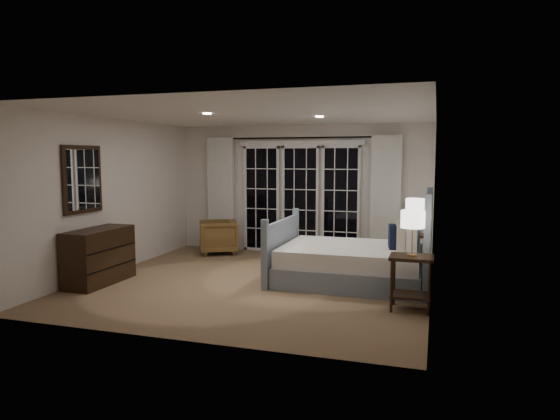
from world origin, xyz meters
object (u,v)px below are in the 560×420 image
(armchair, at_px, (218,237))
(lamp_left, at_px, (413,220))
(nightstand_left, at_px, (411,274))
(lamp_right, at_px, (415,206))
(nightstand_right, at_px, (414,247))
(dresser, at_px, (99,256))
(bed, at_px, (356,261))

(armchair, bearing_deg, lamp_left, 27.07)
(nightstand_left, height_order, lamp_right, lamp_right)
(nightstand_right, bearing_deg, nightstand_left, -88.37)
(nightstand_right, distance_m, dresser, 4.99)
(armchair, bearing_deg, dresser, -42.75)
(bed, height_order, lamp_right, bed)
(dresser, bearing_deg, lamp_right, 27.27)
(lamp_right, distance_m, armchair, 3.82)
(lamp_right, relative_size, dresser, 0.51)
(lamp_left, xyz_separation_m, armchair, (-3.79, 2.66, -0.79))
(lamp_left, relative_size, lamp_right, 0.95)
(nightstand_left, distance_m, lamp_left, 0.67)
(nightstand_right, height_order, lamp_right, lamp_right)
(nightstand_left, relative_size, lamp_left, 1.22)
(lamp_right, distance_m, dresser, 5.04)
(lamp_right, bearing_deg, lamp_left, -88.37)
(bed, relative_size, armchair, 3.11)
(armchair, bearing_deg, nightstand_right, 56.01)
(lamp_left, xyz_separation_m, dresser, (-4.50, -0.03, -0.71))
(bed, xyz_separation_m, nightstand_right, (0.79, 1.11, 0.07))
(nightstand_right, bearing_deg, armchair, 173.93)
(lamp_left, bearing_deg, nightstand_left, 90.00)
(nightstand_left, height_order, lamp_left, lamp_left)
(bed, bearing_deg, lamp_left, -53.25)
(armchair, bearing_deg, nightstand_left, 27.07)
(lamp_right, xyz_separation_m, dresser, (-4.44, -2.29, -0.67))
(bed, relative_size, nightstand_left, 3.32)
(armchair, height_order, dresser, dresser)
(bed, bearing_deg, dresser, -162.10)
(lamp_left, height_order, lamp_right, lamp_left)
(bed, xyz_separation_m, lamp_right, (0.79, 1.11, 0.75))
(nightstand_left, height_order, dresser, dresser)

